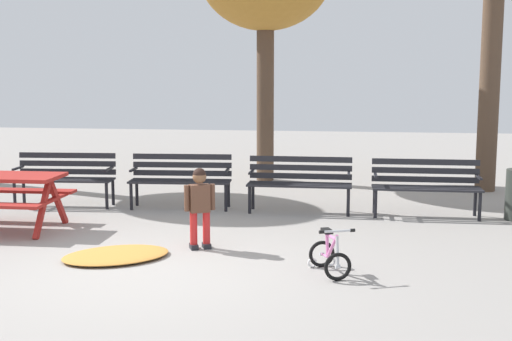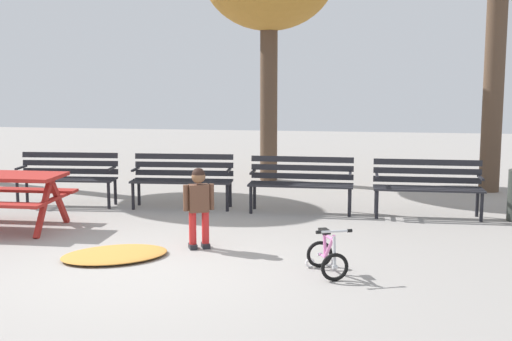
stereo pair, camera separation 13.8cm
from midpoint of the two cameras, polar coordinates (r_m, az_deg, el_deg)
ground at (r=7.65m, az=-9.07°, el=-8.24°), size 36.00×36.00×0.00m
park_bench_far_left at (r=11.48m, az=-15.13°, el=-0.29°), size 1.63×0.56×0.85m
park_bench_left at (r=10.94m, az=-5.79°, el=-0.46°), size 1.63×0.56×0.85m
park_bench_right at (r=10.56m, az=4.18°, el=-0.75°), size 1.60×0.46×0.85m
park_bench_far_right at (r=10.52m, az=14.52°, el=-1.03°), size 1.61×0.48×0.85m
child_standing at (r=8.36m, az=-4.34°, el=-2.62°), size 0.36×0.25×1.00m
kids_bicycle at (r=7.42m, az=6.48°, el=-7.10°), size 0.52×0.63×0.54m
leaf_pile at (r=8.21m, az=-11.25°, el=-6.89°), size 1.52×1.40×0.07m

